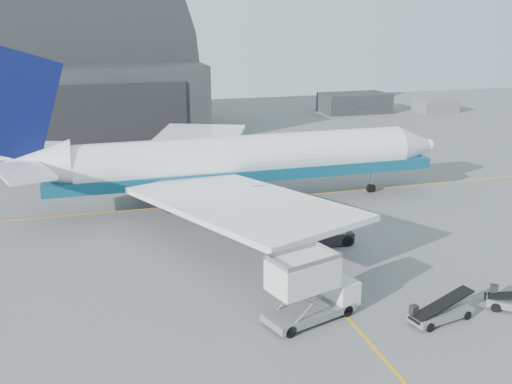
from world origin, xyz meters
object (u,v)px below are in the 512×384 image
object	(u,v)px
catering_truck	(309,288)
pushback_tug	(327,235)
airliner	(229,161)
belt_loader_a	(440,313)

from	to	relation	value
catering_truck	pushback_tug	bearing A→B (deg)	44.56
airliner	belt_loader_a	size ratio (longest dim) A/B	9.95
catering_truck	belt_loader_a	distance (m)	8.85
airliner	belt_loader_a	xyz separation A→B (m)	(7.63, -27.57, -4.25)
belt_loader_a	airliner	bearing A→B (deg)	94.01
pushback_tug	belt_loader_a	world-z (taller)	pushback_tug
belt_loader_a	catering_truck	bearing A→B (deg)	151.59
airliner	catering_truck	distance (m)	25.17
airliner	belt_loader_a	distance (m)	28.92
catering_truck	belt_loader_a	xyz separation A→B (m)	(8.30, -2.53, -1.73)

